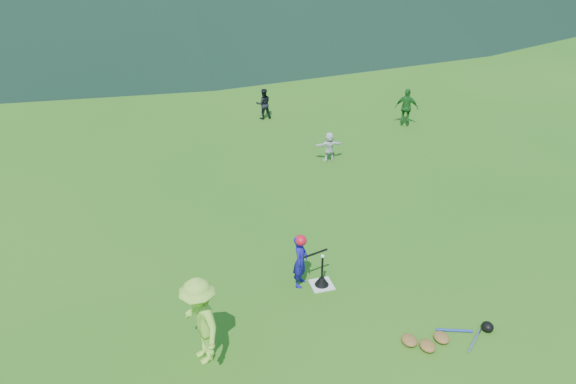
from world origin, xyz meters
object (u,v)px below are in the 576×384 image
(home_plate, at_px, (322,285))
(batter_child, at_px, (300,261))
(fielder_d, at_px, (329,147))
(fielder_b, at_px, (264,104))
(fielder_c, at_px, (407,108))
(batting_tee, at_px, (322,280))
(equipment_pile, at_px, (442,338))
(adult_coach, at_px, (200,321))

(home_plate, xyz_separation_m, batter_child, (-0.42, 0.16, 0.58))
(fielder_d, bearing_deg, home_plate, 71.07)
(fielder_b, height_order, fielder_d, fielder_b)
(home_plate, xyz_separation_m, fielder_c, (5.68, 7.50, 0.65))
(fielder_b, relative_size, fielder_c, 0.84)
(batter_child, bearing_deg, fielder_d, 7.90)
(batter_child, height_order, fielder_b, batter_child)
(fielder_b, bearing_deg, batting_tee, 84.38)
(fielder_b, bearing_deg, fielder_c, 157.14)
(fielder_c, distance_m, equipment_pile, 10.50)
(fielder_b, distance_m, fielder_d, 4.04)
(home_plate, relative_size, batting_tee, 0.66)
(adult_coach, xyz_separation_m, batting_tee, (2.69, 1.35, -0.72))
(fielder_c, xyz_separation_m, fielder_d, (-3.49, -1.88, -0.20))
(fielder_b, height_order, equipment_pile, fielder_b)
(batting_tee, bearing_deg, adult_coach, -153.24)
(fielder_b, bearing_deg, adult_coach, 71.87)
(batting_tee, xyz_separation_m, equipment_pile, (1.58, -2.15, -0.06))
(adult_coach, relative_size, batting_tee, 2.50)
(adult_coach, height_order, equipment_pile, adult_coach)
(batting_tee, bearing_deg, fielder_b, 83.04)
(fielder_c, relative_size, equipment_pile, 0.73)
(adult_coach, bearing_deg, home_plate, 102.02)
(equipment_pile, bearing_deg, fielder_c, 66.96)
(home_plate, xyz_separation_m, batting_tee, (0.00, 0.00, 0.12))
(batting_tee, bearing_deg, batter_child, 158.60)
(batter_child, distance_m, equipment_pile, 3.10)
(fielder_d, bearing_deg, equipment_pile, 87.87)
(adult_coach, xyz_separation_m, fielder_b, (3.85, 10.88, -0.30))
(home_plate, distance_m, batting_tee, 0.12)
(fielder_b, height_order, fielder_c, fielder_c)
(batter_child, bearing_deg, equipment_pile, -105.69)
(fielder_b, xyz_separation_m, batting_tee, (-1.16, -9.53, -0.42))
(batter_child, height_order, adult_coach, adult_coach)
(batter_child, relative_size, fielder_d, 1.29)
(adult_coach, distance_m, fielder_b, 11.55)
(batter_child, height_order, fielder_d, batter_child)
(fielder_b, distance_m, fielder_c, 4.96)
(batter_child, xyz_separation_m, fielder_c, (6.10, 7.33, 0.07))
(batter_child, relative_size, adult_coach, 0.69)
(fielder_b, distance_m, equipment_pile, 11.70)
(batter_child, distance_m, batting_tee, 0.64)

